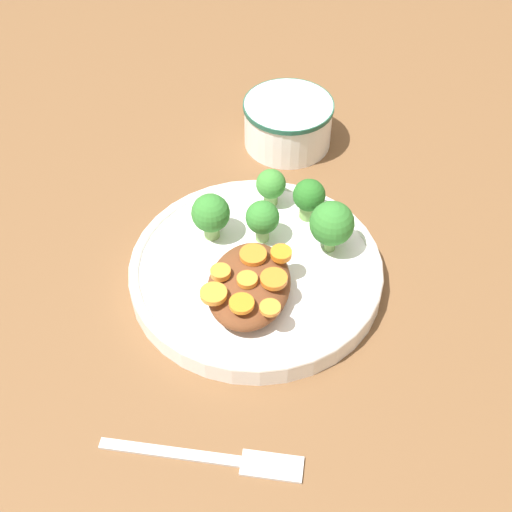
{
  "coord_description": "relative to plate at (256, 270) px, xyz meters",
  "views": [
    {
      "loc": [
        0.49,
        0.08,
        0.58
      ],
      "look_at": [
        0.0,
        0.0,
        0.04
      ],
      "focal_mm": 50.0,
      "sensor_mm": 36.0,
      "label": 1
    }
  ],
  "objects": [
    {
      "name": "broccoli_floret_2",
      "position": [
        -0.04,
        0.07,
        0.04
      ],
      "size": [
        0.05,
        0.05,
        0.06
      ],
      "color": "#759E51",
      "rests_on": "plate"
    },
    {
      "name": "dip_bowl",
      "position": [
        -0.24,
        0.0,
        0.02
      ],
      "size": [
        0.11,
        0.11,
        0.06
      ],
      "color": "white",
      "rests_on": "ground_plane"
    },
    {
      "name": "carrot_slice_6",
      "position": [
        0.07,
        -0.03,
        0.04
      ],
      "size": [
        0.03,
        0.03,
        0.01
      ],
      "primitive_type": "cylinder",
      "color": "orange",
      "rests_on": "stew_mound"
    },
    {
      "name": "broccoli_floret_4",
      "position": [
        -0.08,
        0.04,
        0.04
      ],
      "size": [
        0.04,
        0.04,
        0.05
      ],
      "color": "#759E51",
      "rests_on": "plate"
    },
    {
      "name": "broccoli_floret_1",
      "position": [
        -0.1,
        0.0,
        0.03
      ],
      "size": [
        0.03,
        0.03,
        0.05
      ],
      "color": "#7FA85B",
      "rests_on": "plate"
    },
    {
      "name": "carrot_slice_0",
      "position": [
        0.08,
        -0.0,
        0.04
      ],
      "size": [
        0.02,
        0.02,
        0.0
      ],
      "primitive_type": "cylinder",
      "color": "orange",
      "rests_on": "stew_mound"
    },
    {
      "name": "broccoli_floret_0",
      "position": [
        -0.04,
        -0.05,
        0.04
      ],
      "size": [
        0.04,
        0.04,
        0.05
      ],
      "color": "#7FA85B",
      "rests_on": "plate"
    },
    {
      "name": "ground_plane",
      "position": [
        0.0,
        0.0,
        -0.01
      ],
      "size": [
        4.0,
        4.0,
        0.0
      ],
      "primitive_type": "plane",
      "color": "brown"
    },
    {
      "name": "carrot_slice_2",
      "position": [
        0.05,
        -0.03,
        0.04
      ],
      "size": [
        0.02,
        0.02,
        0.01
      ],
      "primitive_type": "cylinder",
      "color": "orange",
      "rests_on": "stew_mound"
    },
    {
      "name": "stew_mound",
      "position": [
        0.04,
        -0.0,
        0.02
      ],
      "size": [
        0.11,
        0.08,
        0.03
      ],
      "primitive_type": "ellipsoid",
      "color": "brown",
      "rests_on": "plate"
    },
    {
      "name": "carrot_slice_1",
      "position": [
        0.04,
        0.03,
        0.04
      ],
      "size": [
        0.03,
        0.03,
        0.01
      ],
      "primitive_type": "cylinder",
      "color": "orange",
      "rests_on": "stew_mound"
    },
    {
      "name": "fork",
      "position": [
        0.21,
        0.01,
        -0.01
      ],
      "size": [
        0.03,
        0.18,
        0.01
      ],
      "rotation": [
        0.0,
        0.0,
        7.88
      ],
      "color": "silver",
      "rests_on": "ground_plane"
    },
    {
      "name": "plate",
      "position": [
        0.0,
        0.0,
        0.0
      ],
      "size": [
        0.27,
        0.27,
        0.03
      ],
      "color": "white",
      "rests_on": "ground_plane"
    },
    {
      "name": "carrot_slice_3",
      "position": [
        0.02,
        -0.0,
        0.04
      ],
      "size": [
        0.03,
        0.03,
        0.01
      ],
      "primitive_type": "cylinder",
      "color": "orange",
      "rests_on": "stew_mound"
    },
    {
      "name": "carrot_slice_4",
      "position": [
        0.05,
        -0.0,
        0.04
      ],
      "size": [
        0.02,
        0.02,
        0.01
      ],
      "primitive_type": "cylinder",
      "color": "orange",
      "rests_on": "stew_mound"
    },
    {
      "name": "carrot_slice_5",
      "position": [
        0.08,
        0.03,
        0.04
      ],
      "size": [
        0.02,
        0.02,
        0.0
      ],
      "primitive_type": "cylinder",
      "color": "orange",
      "rests_on": "stew_mound"
    },
    {
      "name": "broccoli_floret_3",
      "position": [
        -0.04,
        -0.0,
        0.04
      ],
      "size": [
        0.04,
        0.04,
        0.05
      ],
      "color": "#7FA85B",
      "rests_on": "plate"
    },
    {
      "name": "carrot_slice_7",
      "position": [
        0.01,
        0.03,
        0.04
      ],
      "size": [
        0.02,
        0.02,
        0.01
      ],
      "primitive_type": "cylinder",
      "color": "orange",
      "rests_on": "stew_mound"
    }
  ]
}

